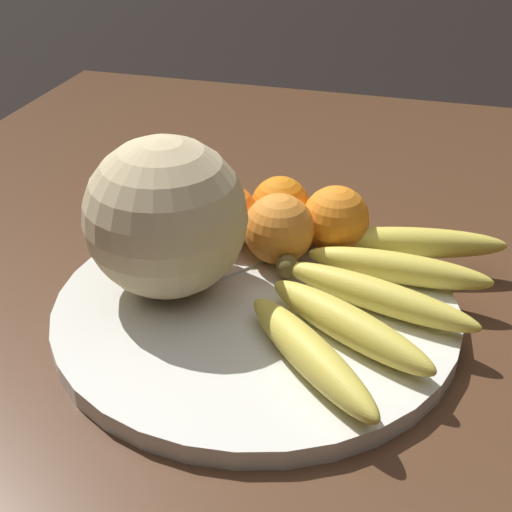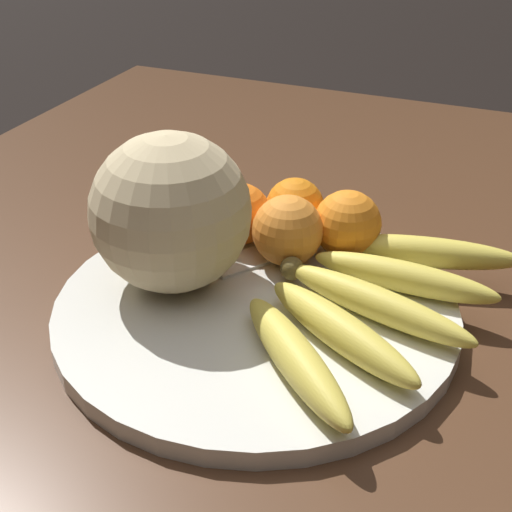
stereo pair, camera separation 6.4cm
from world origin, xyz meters
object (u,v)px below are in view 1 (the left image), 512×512
object	(u,v)px
fruit_bowl	(256,309)
orange_back_left	(280,205)
orange_mid_center	(279,229)
kitchen_table	(268,438)
orange_front_left	(227,215)
melon	(166,217)
banana_bunch	(370,294)
orange_front_right	(336,219)
produce_tag	(243,259)

from	to	relation	value
fruit_bowl	orange_back_left	xyz separation A→B (m)	(0.14, 0.01, 0.04)
orange_mid_center	fruit_bowl	bearing A→B (deg)	179.04
orange_back_left	kitchen_table	bearing A→B (deg)	-168.12
kitchen_table	fruit_bowl	xyz separation A→B (m)	(0.07, 0.03, 0.09)
orange_front_left	orange_back_left	xyz separation A→B (m)	(0.04, -0.05, -0.00)
orange_front_left	orange_back_left	bearing A→B (deg)	-50.32
melon	orange_back_left	size ratio (longest dim) A/B	2.40
banana_bunch	orange_front_left	xyz separation A→B (m)	(0.08, 0.16, 0.02)
orange_front_right	produce_tag	distance (m)	0.10
melon	orange_front_right	xyz separation A→B (m)	(0.12, -0.14, -0.04)
kitchen_table	orange_front_left	bearing A→B (deg)	27.89
orange_mid_center	produce_tag	distance (m)	0.05
fruit_bowl	orange_front_left	xyz separation A→B (m)	(0.10, 0.06, 0.04)
orange_front_right	orange_back_left	distance (m)	0.07
fruit_bowl	orange_front_left	size ratio (longest dim) A/B	5.79
orange_back_left	produce_tag	size ratio (longest dim) A/B	0.68
orange_back_left	orange_front_left	bearing A→B (deg)	129.68
fruit_bowl	orange_front_left	world-z (taller)	orange_front_left
orange_front_left	kitchen_table	bearing A→B (deg)	-152.11
melon	produce_tag	distance (m)	0.11
melon	orange_front_right	world-z (taller)	melon
fruit_bowl	produce_tag	world-z (taller)	produce_tag
melon	banana_bunch	xyz separation A→B (m)	(0.01, -0.19, -0.06)
orange_mid_center	orange_front_left	bearing A→B (deg)	71.47
fruit_bowl	orange_mid_center	bearing A→B (deg)	-0.96
kitchen_table	produce_tag	distance (m)	0.19
fruit_bowl	banana_bunch	distance (m)	0.11
kitchen_table	fruit_bowl	bearing A→B (deg)	23.54
kitchen_table	melon	size ratio (longest dim) A/B	10.05
orange_front_left	orange_back_left	world-z (taller)	orange_front_left
kitchen_table	banana_bunch	world-z (taller)	banana_bunch
orange_front_left	orange_mid_center	world-z (taller)	orange_mid_center
orange_front_right	produce_tag	world-z (taller)	orange_front_right
orange_front_right	produce_tag	bearing A→B (deg)	119.70
orange_front_right	orange_front_left	bearing A→B (deg)	99.12
banana_bunch	orange_back_left	distance (m)	0.17
fruit_bowl	orange_mid_center	distance (m)	0.09
orange_back_left	orange_front_right	bearing A→B (deg)	-108.28
fruit_bowl	orange_mid_center	xyz separation A→B (m)	(0.08, -0.00, 0.04)
orange_mid_center	orange_back_left	bearing A→B (deg)	12.94
fruit_bowl	produce_tag	bearing A→B (deg)	26.02
orange_front_left	orange_front_right	bearing A→B (deg)	-80.88
melon	orange_front_left	xyz separation A→B (m)	(0.10, -0.03, -0.04)
fruit_bowl	orange_front_right	size ratio (longest dim) A/B	5.42
orange_front_right	orange_back_left	size ratio (longest dim) A/B	1.10
melon	produce_tag	bearing A→B (deg)	-38.62
banana_bunch	orange_mid_center	xyz separation A→B (m)	(0.06, 0.10, 0.02)
melon	orange_mid_center	size ratio (longest dim) A/B	2.11
kitchen_table	orange_front_right	xyz separation A→B (m)	(0.19, -0.02, 0.13)
kitchen_table	orange_front_left	distance (m)	0.24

